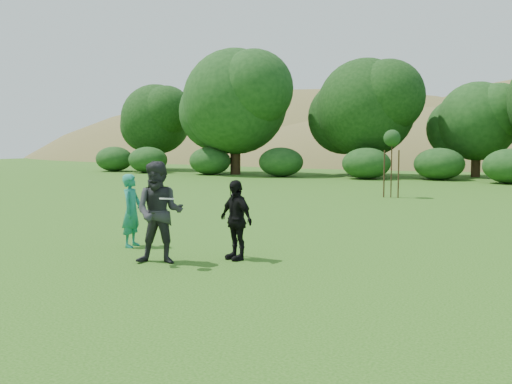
# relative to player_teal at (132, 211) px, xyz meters

# --- Properties ---
(ground) EXTENTS (120.00, 120.00, 0.00)m
(ground) POSITION_rel_player_teal_xyz_m (1.89, -0.52, -0.81)
(ground) COLOR #19470C
(ground) RESTS_ON ground
(player_teal) EXTENTS (0.50, 0.66, 1.62)m
(player_teal) POSITION_rel_player_teal_xyz_m (0.00, 0.00, 0.00)
(player_teal) COLOR #1B7D63
(player_teal) RESTS_ON ground
(player_grey) EXTENTS (1.16, 1.03, 1.96)m
(player_grey) POSITION_rel_player_teal_xyz_m (1.58, -1.20, 0.17)
(player_grey) COLOR #292A2C
(player_grey) RESTS_ON ground
(player_black) EXTENTS (1.01, 0.75, 1.59)m
(player_black) POSITION_rel_player_teal_xyz_m (2.73, -0.24, -0.02)
(player_black) COLOR black
(player_black) RESTS_ON ground
(frisbee) EXTENTS (0.27, 0.27, 0.05)m
(frisbee) POSITION_rel_player_teal_xyz_m (1.95, -1.48, 0.48)
(frisbee) COLOR white
(frisbee) RESTS_ON ground
(sapling) EXTENTS (0.70, 0.70, 2.85)m
(sapling) POSITION_rel_player_teal_xyz_m (2.80, 13.85, 1.61)
(sapling) COLOR #352314
(sapling) RESTS_ON ground
(hillside) EXTENTS (150.00, 72.00, 52.00)m
(hillside) POSITION_rel_player_teal_xyz_m (1.33, 67.93, -12.78)
(hillside) COLOR olive
(hillside) RESTS_ON ground
(tree_row) EXTENTS (53.92, 10.38, 9.62)m
(tree_row) POSITION_rel_player_teal_xyz_m (5.11, 28.17, 4.06)
(tree_row) COLOR #3A2616
(tree_row) RESTS_ON ground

